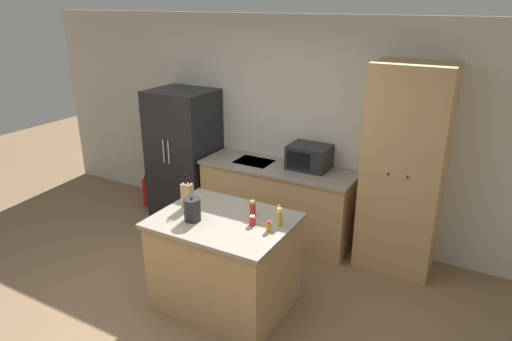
{
  "coord_description": "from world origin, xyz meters",
  "views": [
    {
      "loc": [
        2.4,
        -2.53,
        2.75
      ],
      "look_at": [
        0.2,
        1.4,
        1.05
      ],
      "focal_mm": 32.0,
      "sensor_mm": 36.0,
      "label": 1
    }
  ],
  "objects_px": {
    "knife_block": "(187,195)",
    "spice_bottle_green_herb": "(279,217)",
    "kettle": "(192,210)",
    "fire_extinguisher": "(148,192)",
    "spice_bottle_amber_oil": "(269,227)",
    "spice_bottle_short_red": "(279,213)",
    "pantry_cabinet": "(404,171)",
    "refrigerator": "(185,154)",
    "microwave": "(309,157)",
    "spice_bottle_pale_salt": "(252,221)",
    "spice_bottle_tall_dark": "(253,209)"
  },
  "relations": [
    {
      "from": "microwave",
      "to": "spice_bottle_amber_oil",
      "type": "height_order",
      "value": "microwave"
    },
    {
      "from": "knife_block",
      "to": "spice_bottle_pale_salt",
      "type": "distance_m",
      "value": 0.72
    },
    {
      "from": "knife_block",
      "to": "fire_extinguisher",
      "type": "bearing_deg",
      "value": 143.41
    },
    {
      "from": "microwave",
      "to": "spice_bottle_green_herb",
      "type": "bearing_deg",
      "value": -76.98
    },
    {
      "from": "pantry_cabinet",
      "to": "kettle",
      "type": "xyz_separation_m",
      "value": [
        -1.47,
        -1.64,
        -0.1
      ]
    },
    {
      "from": "pantry_cabinet",
      "to": "knife_block",
      "type": "relative_size",
      "value": 6.43
    },
    {
      "from": "knife_block",
      "to": "spice_bottle_green_herb",
      "type": "relative_size",
      "value": 2.05
    },
    {
      "from": "spice_bottle_pale_salt",
      "to": "kettle",
      "type": "height_order",
      "value": "kettle"
    },
    {
      "from": "pantry_cabinet",
      "to": "spice_bottle_short_red",
      "type": "bearing_deg",
      "value": -121.94
    },
    {
      "from": "spice_bottle_amber_oil",
      "to": "pantry_cabinet",
      "type": "bearing_deg",
      "value": 62.61
    },
    {
      "from": "refrigerator",
      "to": "spice_bottle_green_herb",
      "type": "relative_size",
      "value": 10.14
    },
    {
      "from": "refrigerator",
      "to": "pantry_cabinet",
      "type": "distance_m",
      "value": 2.79
    },
    {
      "from": "pantry_cabinet",
      "to": "microwave",
      "type": "bearing_deg",
      "value": 176.25
    },
    {
      "from": "kettle",
      "to": "fire_extinguisher",
      "type": "height_order",
      "value": "kettle"
    },
    {
      "from": "refrigerator",
      "to": "spice_bottle_green_herb",
      "type": "bearing_deg",
      "value": -32.4
    },
    {
      "from": "refrigerator",
      "to": "spice_bottle_pale_salt",
      "type": "xyz_separation_m",
      "value": [
        1.82,
        -1.39,
        0.09
      ]
    },
    {
      "from": "spice_bottle_green_herb",
      "to": "spice_bottle_tall_dark",
      "type": "bearing_deg",
      "value": 169.85
    },
    {
      "from": "knife_block",
      "to": "spice_bottle_green_herb",
      "type": "bearing_deg",
      "value": 5.63
    },
    {
      "from": "spice_bottle_amber_oil",
      "to": "fire_extinguisher",
      "type": "distance_m",
      "value": 3.03
    },
    {
      "from": "knife_block",
      "to": "spice_bottle_amber_oil",
      "type": "height_order",
      "value": "knife_block"
    },
    {
      "from": "refrigerator",
      "to": "spice_bottle_tall_dark",
      "type": "bearing_deg",
      "value": -35.47
    },
    {
      "from": "spice_bottle_amber_oil",
      "to": "spice_bottle_green_herb",
      "type": "distance_m",
      "value": 0.15
    },
    {
      "from": "microwave",
      "to": "spice_bottle_pale_salt",
      "type": "bearing_deg",
      "value": -85.43
    },
    {
      "from": "pantry_cabinet",
      "to": "kettle",
      "type": "bearing_deg",
      "value": -131.76
    },
    {
      "from": "kettle",
      "to": "fire_extinguisher",
      "type": "bearing_deg",
      "value": 142.58
    },
    {
      "from": "spice_bottle_green_herb",
      "to": "spice_bottle_amber_oil",
      "type": "bearing_deg",
      "value": -101.96
    },
    {
      "from": "fire_extinguisher",
      "to": "spice_bottle_short_red",
      "type": "bearing_deg",
      "value": -23.07
    },
    {
      "from": "kettle",
      "to": "spice_bottle_amber_oil",
      "type": "bearing_deg",
      "value": 11.95
    },
    {
      "from": "spice_bottle_pale_salt",
      "to": "spice_bottle_tall_dark",
      "type": "bearing_deg",
      "value": 119.11
    },
    {
      "from": "pantry_cabinet",
      "to": "spice_bottle_short_red",
      "type": "xyz_separation_m",
      "value": [
        -0.79,
        -1.27,
        -0.13
      ]
    },
    {
      "from": "refrigerator",
      "to": "spice_bottle_tall_dark",
      "type": "xyz_separation_m",
      "value": [
        1.73,
        -1.23,
        0.12
      ]
    },
    {
      "from": "spice_bottle_short_red",
      "to": "spice_bottle_amber_oil",
      "type": "relative_size",
      "value": 1.55
    },
    {
      "from": "spice_bottle_short_red",
      "to": "spice_bottle_amber_oil",
      "type": "xyz_separation_m",
      "value": [
        0.02,
        -0.22,
        -0.02
      ]
    },
    {
      "from": "pantry_cabinet",
      "to": "spice_bottle_green_herb",
      "type": "xyz_separation_m",
      "value": [
        -0.75,
        -1.36,
        -0.12
      ]
    },
    {
      "from": "spice_bottle_pale_salt",
      "to": "microwave",
      "type": "bearing_deg",
      "value": 94.57
    },
    {
      "from": "spice_bottle_short_red",
      "to": "spice_bottle_amber_oil",
      "type": "height_order",
      "value": "spice_bottle_short_red"
    },
    {
      "from": "spice_bottle_tall_dark",
      "to": "spice_bottle_pale_salt",
      "type": "distance_m",
      "value": 0.18
    },
    {
      "from": "spice_bottle_short_red",
      "to": "spice_bottle_tall_dark",
      "type": "bearing_deg",
      "value": -173.05
    },
    {
      "from": "refrigerator",
      "to": "microwave",
      "type": "bearing_deg",
      "value": 4.72
    },
    {
      "from": "spice_bottle_short_red",
      "to": "fire_extinguisher",
      "type": "height_order",
      "value": "spice_bottle_short_red"
    },
    {
      "from": "refrigerator",
      "to": "spice_bottle_amber_oil",
      "type": "bearing_deg",
      "value": -35.5
    },
    {
      "from": "pantry_cabinet",
      "to": "spice_bottle_pale_salt",
      "type": "xyz_separation_m",
      "value": [
        -0.95,
        -1.46,
        -0.16
      ]
    },
    {
      "from": "knife_block",
      "to": "spice_bottle_green_herb",
      "type": "distance_m",
      "value": 0.93
    },
    {
      "from": "refrigerator",
      "to": "spice_bottle_green_herb",
      "type": "height_order",
      "value": "refrigerator"
    },
    {
      "from": "spice_bottle_tall_dark",
      "to": "kettle",
      "type": "bearing_deg",
      "value": -141.47
    },
    {
      "from": "spice_bottle_green_herb",
      "to": "fire_extinguisher",
      "type": "relative_size",
      "value": 0.36
    },
    {
      "from": "spice_bottle_short_red",
      "to": "kettle",
      "type": "relative_size",
      "value": 0.64
    },
    {
      "from": "pantry_cabinet",
      "to": "spice_bottle_short_red",
      "type": "relative_size",
      "value": 14.87
    },
    {
      "from": "knife_block",
      "to": "spice_bottle_pale_salt",
      "type": "bearing_deg",
      "value": -1.24
    },
    {
      "from": "knife_block",
      "to": "fire_extinguisher",
      "type": "height_order",
      "value": "knife_block"
    }
  ]
}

